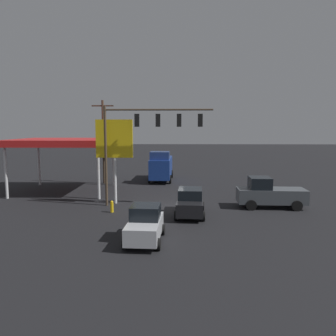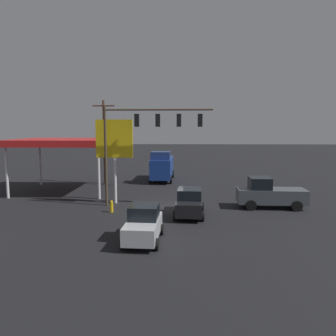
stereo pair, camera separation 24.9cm
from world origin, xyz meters
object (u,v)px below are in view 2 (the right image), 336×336
delivery_truck (162,166)px  sedan_waiting (190,202)px  price_sign (114,142)px  traffic_signal_assembly (147,130)px  fire_hydrant (111,206)px  utility_pole (104,140)px  pickup_parked (269,194)px  hatchback_crossing (143,224)px

delivery_truck → sedan_waiting: size_ratio=1.53×
price_sign → delivery_truck: (-3.25, -11.81, -3.37)m
price_sign → traffic_signal_assembly: bearing=164.0°
price_sign → fire_hydrant: bearing=95.4°
utility_pole → sedan_waiting: utility_pole is taller
fire_hydrant → utility_pole: bearing=-75.2°
delivery_truck → fire_hydrant: 15.12m
traffic_signal_assembly → delivery_truck: bearing=-92.3°
pickup_parked → utility_pole: bearing=-32.6°
delivery_truck → pickup_parked: bearing=36.7°
hatchback_crossing → pickup_parked: pickup_parked is taller
traffic_signal_assembly → pickup_parked: 10.76m
traffic_signal_assembly → delivery_truck: (-0.51, -12.59, -4.35)m
utility_pole → price_sign: 10.07m
pickup_parked → sedan_waiting: 6.73m
sedan_waiting → price_sign: bearing=-117.3°
delivery_truck → fire_hydrant: bearing=-9.6°
fire_hydrant → pickup_parked: bearing=-171.4°
traffic_signal_assembly → hatchback_crossing: 9.73m
traffic_signal_assembly → sedan_waiting: 6.67m
sedan_waiting → utility_pole: bearing=-142.0°
utility_pole → hatchback_crossing: 20.10m
hatchback_crossing → delivery_truck: delivery_truck is taller
utility_pole → hatchback_crossing: utility_pole is taller
traffic_signal_assembly → price_sign: traffic_signal_assembly is taller
delivery_truck → hatchback_crossing: bearing=2.0°
hatchback_crossing → fire_hydrant: 6.83m
fire_hydrant → price_sign: bearing=-84.6°
pickup_parked → sedan_waiting: size_ratio=1.17×
utility_pole → price_sign: utility_pole is taller
traffic_signal_assembly → fire_hydrant: 6.49m
price_sign → fire_hydrant: price_sign is taller
traffic_signal_assembly → fire_hydrant: (2.46, 2.18, -5.60)m
delivery_truck → fire_hydrant: (2.97, 14.77, -1.26)m
utility_pole → pickup_parked: 19.09m
hatchback_crossing → fire_hydrant: size_ratio=4.41×
traffic_signal_assembly → utility_pole: bearing=-60.9°
utility_pole → delivery_truck: bearing=-160.6°
delivery_truck → fire_hydrant: size_ratio=7.80×
traffic_signal_assembly → utility_pole: 11.94m
price_sign → sedan_waiting: price_sign is taller
utility_pole → fire_hydrant: utility_pole is taller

